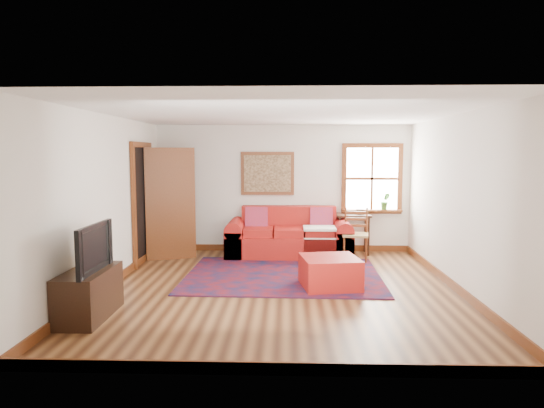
{
  "coord_description": "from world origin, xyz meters",
  "views": [
    {
      "loc": [
        0.1,
        -6.82,
        1.95
      ],
      "look_at": [
        -0.14,
        0.6,
        1.17
      ],
      "focal_mm": 32.0,
      "sensor_mm": 36.0,
      "label": 1
    }
  ],
  "objects_px": {
    "side_table": "(353,221)",
    "red_leather_sofa": "(289,240)",
    "ladder_back_chair": "(356,232)",
    "media_cabinet": "(89,294)",
    "red_ottoman": "(330,272)"
  },
  "relations": [
    {
      "from": "side_table",
      "to": "red_leather_sofa",
      "type": "bearing_deg",
      "value": -170.55
    },
    {
      "from": "ladder_back_chair",
      "to": "media_cabinet",
      "type": "bearing_deg",
      "value": -138.18
    },
    {
      "from": "red_leather_sofa",
      "to": "media_cabinet",
      "type": "bearing_deg",
      "value": -123.49
    },
    {
      "from": "red_leather_sofa",
      "to": "ladder_back_chair",
      "type": "height_order",
      "value": "ladder_back_chair"
    },
    {
      "from": "side_table",
      "to": "ladder_back_chair",
      "type": "height_order",
      "value": "ladder_back_chair"
    },
    {
      "from": "ladder_back_chair",
      "to": "media_cabinet",
      "type": "distance_m",
      "value": 4.82
    },
    {
      "from": "red_leather_sofa",
      "to": "media_cabinet",
      "type": "relative_size",
      "value": 2.26
    },
    {
      "from": "red_ottoman",
      "to": "media_cabinet",
      "type": "xyz_separation_m",
      "value": [
        -2.97,
        -1.38,
        0.06
      ]
    },
    {
      "from": "red_ottoman",
      "to": "side_table",
      "type": "distance_m",
      "value": 2.54
    },
    {
      "from": "red_ottoman",
      "to": "side_table",
      "type": "height_order",
      "value": "side_table"
    },
    {
      "from": "media_cabinet",
      "to": "side_table",
      "type": "bearing_deg",
      "value": 46.43
    },
    {
      "from": "red_ottoman",
      "to": "media_cabinet",
      "type": "bearing_deg",
      "value": -164.18
    },
    {
      "from": "red_leather_sofa",
      "to": "side_table",
      "type": "relative_size",
      "value": 3.04
    },
    {
      "from": "red_leather_sofa",
      "to": "red_ottoman",
      "type": "height_order",
      "value": "red_leather_sofa"
    },
    {
      "from": "side_table",
      "to": "media_cabinet",
      "type": "relative_size",
      "value": 0.74
    }
  ]
}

